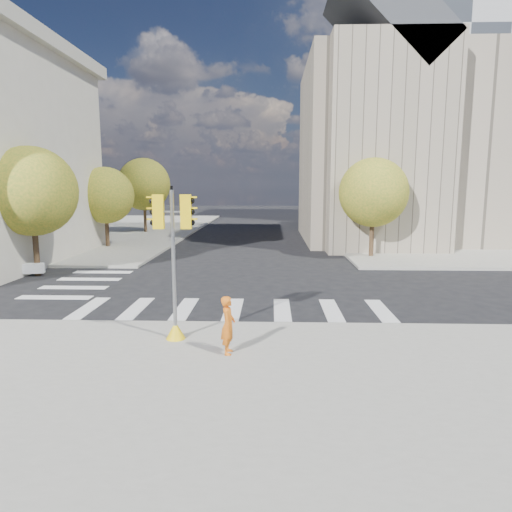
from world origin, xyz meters
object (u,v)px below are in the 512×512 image
(lamp_far, at_px, (339,184))
(photographer, at_px, (228,325))
(lamp_near, at_px, (368,184))
(traffic_signal, at_px, (174,276))

(lamp_far, distance_m, photographer, 35.85)
(lamp_far, xyz_separation_m, photographer, (-7.83, -34.79, -3.66))
(lamp_near, height_order, traffic_signal, lamp_near)
(lamp_far, bearing_deg, traffic_signal, -105.68)
(lamp_near, distance_m, traffic_signal, 22.00)
(traffic_signal, distance_m, photographer, 2.23)
(traffic_signal, relative_size, photographer, 2.82)
(lamp_far, distance_m, traffic_signal, 35.09)
(traffic_signal, bearing_deg, lamp_near, 60.27)
(traffic_signal, bearing_deg, lamp_far, 70.24)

